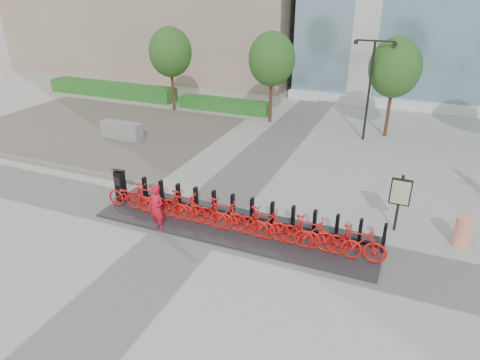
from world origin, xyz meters
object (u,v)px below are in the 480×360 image
at_px(jersey_barrier, 122,130).
at_px(map_sign, 400,194).
at_px(bike_0, 130,196).
at_px(construction_barrel, 463,232).
at_px(kiosk, 120,185).
at_px(worker_red, 156,208).

height_order(jersey_barrier, map_sign, map_sign).
distance_m(bike_0, construction_barrel, 11.06).
bearing_deg(jersey_barrier, construction_barrel, -13.08).
distance_m(construction_barrel, jersey_barrier, 16.50).
bearing_deg(bike_0, jersey_barrier, 39.13).
distance_m(kiosk, worker_red, 2.66).
relative_size(construction_barrel, map_sign, 0.50).
bearing_deg(kiosk, worker_red, -26.17).
xyz_separation_m(bike_0, worker_red, (1.61, -0.76, 0.25)).
xyz_separation_m(bike_0, map_sign, (8.88, 2.30, 0.75)).
bearing_deg(jersey_barrier, bike_0, -49.35).
distance_m(kiosk, map_sign, 9.83).
distance_m(worker_red, map_sign, 7.90).
height_order(construction_barrel, jersey_barrier, construction_barrel).
height_order(worker_red, construction_barrel, worker_red).
bearing_deg(jersey_barrier, kiosk, -51.73).
distance_m(worker_red, jersey_barrier, 9.75).
height_order(kiosk, jersey_barrier, kiosk).
xyz_separation_m(worker_red, map_sign, (7.27, 3.06, 0.50)).
distance_m(bike_0, worker_red, 1.80).
distance_m(bike_0, kiosk, 0.88).
xyz_separation_m(kiosk, map_sign, (9.63, 1.85, 0.63)).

